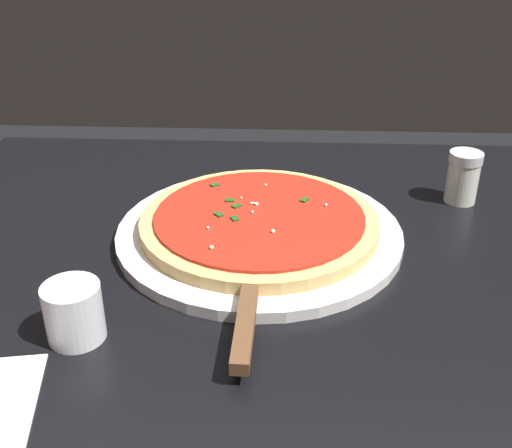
{
  "coord_description": "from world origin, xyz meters",
  "views": [
    {
      "loc": [
        -0.0,
        0.67,
        1.14
      ],
      "look_at": [
        0.03,
        -0.03,
        0.76
      ],
      "focal_mm": 44.21,
      "sensor_mm": 36.0,
      "label": 1
    }
  ],
  "objects_px": {
    "pizza": "(256,221)",
    "serving_plate": "(256,233)",
    "parmesan_shaker": "(460,177)",
    "pizza_server": "(244,303)",
    "cup_small_sauce": "(70,312)"
  },
  "relations": [
    {
      "from": "serving_plate",
      "to": "cup_small_sauce",
      "type": "distance_m",
      "value": 0.27
    },
    {
      "from": "serving_plate",
      "to": "parmesan_shaker",
      "type": "height_order",
      "value": "parmesan_shaker"
    },
    {
      "from": "pizza",
      "to": "pizza_server",
      "type": "distance_m",
      "value": 0.17
    },
    {
      "from": "serving_plate",
      "to": "cup_small_sauce",
      "type": "xyz_separation_m",
      "value": [
        0.17,
        0.21,
        0.02
      ]
    },
    {
      "from": "cup_small_sauce",
      "to": "parmesan_shaker",
      "type": "bearing_deg",
      "value": -144.08
    },
    {
      "from": "pizza",
      "to": "serving_plate",
      "type": "bearing_deg",
      "value": 147.38
    },
    {
      "from": "pizza_server",
      "to": "cup_small_sauce",
      "type": "bearing_deg",
      "value": 13.1
    },
    {
      "from": "serving_plate",
      "to": "pizza_server",
      "type": "relative_size",
      "value": 1.64
    },
    {
      "from": "cup_small_sauce",
      "to": "pizza_server",
      "type": "bearing_deg",
      "value": -166.9
    },
    {
      "from": "serving_plate",
      "to": "parmesan_shaker",
      "type": "distance_m",
      "value": 0.31
    },
    {
      "from": "pizza",
      "to": "parmesan_shaker",
      "type": "bearing_deg",
      "value": -156.81
    },
    {
      "from": "parmesan_shaker",
      "to": "serving_plate",
      "type": "bearing_deg",
      "value": 23.19
    },
    {
      "from": "pizza_server",
      "to": "cup_small_sauce",
      "type": "height_order",
      "value": "cup_small_sauce"
    },
    {
      "from": "pizza_server",
      "to": "serving_plate",
      "type": "bearing_deg",
      "value": -91.32
    },
    {
      "from": "cup_small_sauce",
      "to": "parmesan_shaker",
      "type": "distance_m",
      "value": 0.56
    }
  ]
}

